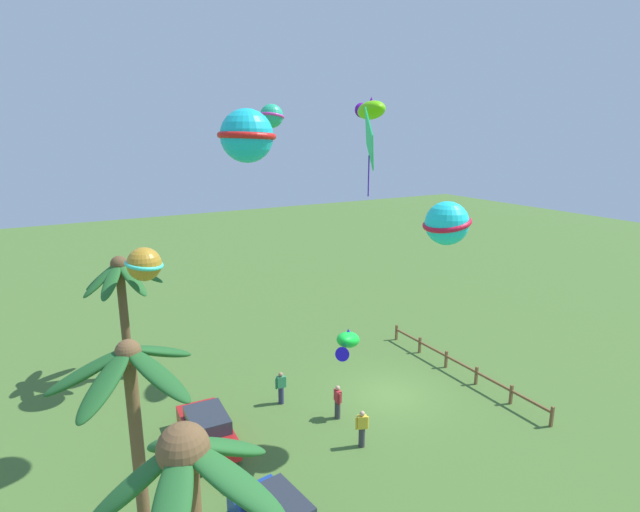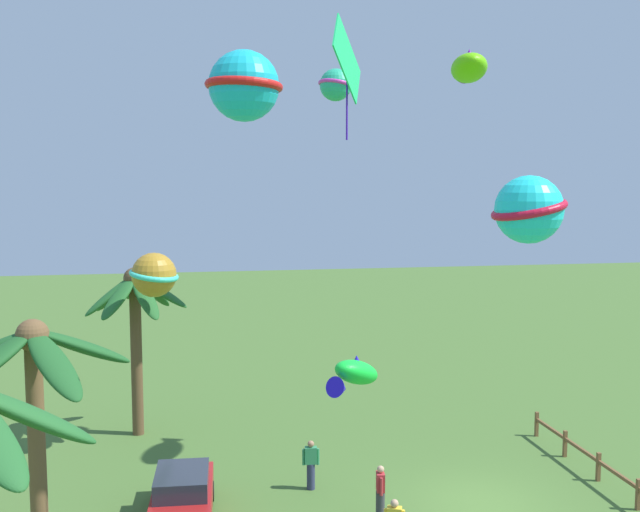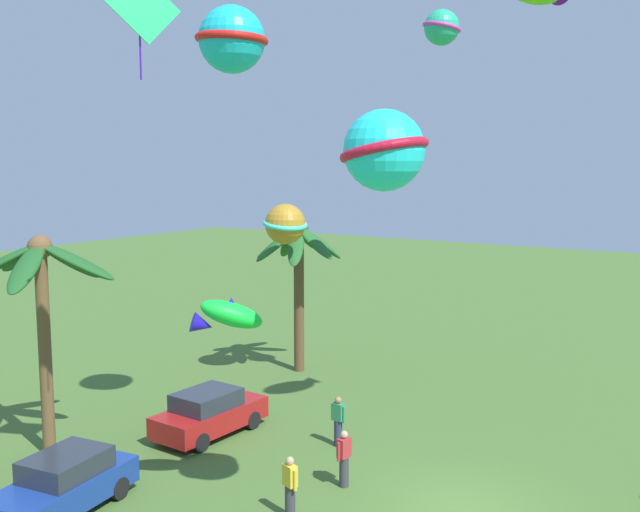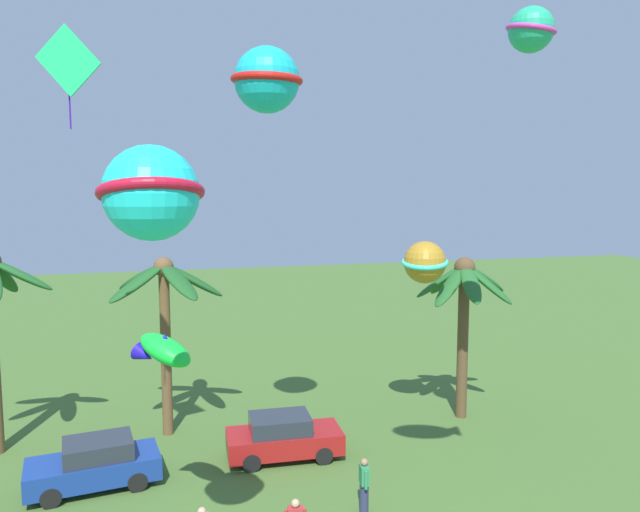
{
  "view_description": "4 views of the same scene",
  "coord_description": "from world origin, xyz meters",
  "px_view_note": "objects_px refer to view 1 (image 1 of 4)",
  "views": [
    {
      "loc": [
        -17.51,
        13.87,
        12.44
      ],
      "look_at": [
        -0.57,
        4.25,
        7.62
      ],
      "focal_mm": 28.19,
      "sensor_mm": 36.0,
      "label": 1
    },
    {
      "loc": [
        -20.26,
        8.64,
        9.76
      ],
      "look_at": [
        -0.53,
        5.08,
        7.73
      ],
      "focal_mm": 41.12,
      "sensor_mm": 36.0,
      "label": 2
    },
    {
      "loc": [
        -16.86,
        -6.48,
        8.84
      ],
      "look_at": [
        1.25,
        5.16,
        6.09
      ],
      "focal_mm": 40.92,
      "sensor_mm": 36.0,
      "label": 3
    },
    {
      "loc": [
        -3.6,
        -10.25,
        9.13
      ],
      "look_at": [
        0.22,
        3.47,
        7.57
      ],
      "focal_mm": 33.42,
      "sensor_mm": 36.0,
      "label": 4
    }
  ],
  "objects_px": {
    "parked_car_1": "(207,429)",
    "kite_ball_2": "(144,264)",
    "kite_diamond_4": "(369,141)",
    "kite_ball_6": "(447,223)",
    "palm_tree_2": "(130,386)",
    "kite_fish_5": "(348,341)",
    "spectator_0": "(362,428)",
    "spectator_1": "(281,388)",
    "spectator_2": "(338,402)",
    "kite_fish_3": "(370,110)",
    "palm_tree_1": "(120,286)",
    "kite_ball_1": "(247,136)",
    "kite_ball_0": "(272,116)"
  },
  "relations": [
    {
      "from": "parked_car_1",
      "to": "kite_ball_2",
      "type": "xyz_separation_m",
      "value": [
        5.61,
        0.92,
        5.74
      ]
    },
    {
      "from": "kite_ball_2",
      "to": "kite_diamond_4",
      "type": "bearing_deg",
      "value": -158.92
    },
    {
      "from": "kite_diamond_4",
      "to": "kite_ball_6",
      "type": "height_order",
      "value": "kite_diamond_4"
    },
    {
      "from": "palm_tree_2",
      "to": "parked_car_1",
      "type": "xyz_separation_m",
      "value": [
        3.77,
        -3.2,
        -4.53
      ]
    },
    {
      "from": "palm_tree_2",
      "to": "kite_ball_6",
      "type": "height_order",
      "value": "kite_ball_6"
    },
    {
      "from": "kite_fish_5",
      "to": "kite_ball_6",
      "type": "height_order",
      "value": "kite_ball_6"
    },
    {
      "from": "spectator_0",
      "to": "kite_diamond_4",
      "type": "distance_m",
      "value": 11.87
    },
    {
      "from": "spectator_1",
      "to": "spectator_2",
      "type": "height_order",
      "value": "same"
    },
    {
      "from": "parked_car_1",
      "to": "kite_fish_3",
      "type": "xyz_separation_m",
      "value": [
        2.49,
        -9.43,
        12.72
      ]
    },
    {
      "from": "parked_car_1",
      "to": "spectator_1",
      "type": "bearing_deg",
      "value": -69.57
    },
    {
      "from": "palm_tree_2",
      "to": "spectator_0",
      "type": "bearing_deg",
      "value": -85.9
    },
    {
      "from": "spectator_0",
      "to": "kite_ball_6",
      "type": "relative_size",
      "value": 0.81
    },
    {
      "from": "palm_tree_2",
      "to": "spectator_2",
      "type": "distance_m",
      "value": 10.33
    },
    {
      "from": "parked_car_1",
      "to": "spectator_0",
      "type": "relative_size",
      "value": 2.51
    },
    {
      "from": "palm_tree_1",
      "to": "spectator_1",
      "type": "xyz_separation_m",
      "value": [
        -6.25,
        -5.79,
        -4.19
      ]
    },
    {
      "from": "palm_tree_2",
      "to": "kite_ball_6",
      "type": "relative_size",
      "value": 3.44
    },
    {
      "from": "spectator_2",
      "to": "kite_diamond_4",
      "type": "relative_size",
      "value": 0.63
    },
    {
      "from": "spectator_2",
      "to": "kite_ball_1",
      "type": "relative_size",
      "value": 0.59
    },
    {
      "from": "kite_fish_5",
      "to": "kite_ball_6",
      "type": "xyz_separation_m",
      "value": [
        -0.13,
        -4.3,
        3.92
      ]
    },
    {
      "from": "spectator_1",
      "to": "spectator_2",
      "type": "xyz_separation_m",
      "value": [
        -2.39,
        -1.65,
        0.0
      ]
    },
    {
      "from": "kite_ball_0",
      "to": "parked_car_1",
      "type": "bearing_deg",
      "value": 133.72
    },
    {
      "from": "palm_tree_1",
      "to": "spectator_0",
      "type": "distance_m",
      "value": 13.72
    },
    {
      "from": "kite_ball_1",
      "to": "kite_fish_5",
      "type": "relative_size",
      "value": 1.53
    },
    {
      "from": "kite_fish_3",
      "to": "kite_ball_1",
      "type": "bearing_deg",
      "value": 113.37
    },
    {
      "from": "palm_tree_1",
      "to": "kite_fish_5",
      "type": "xyz_separation_m",
      "value": [
        -11.69,
        -5.94,
        0.17
      ]
    },
    {
      "from": "kite_ball_1",
      "to": "kite_fish_3",
      "type": "height_order",
      "value": "kite_fish_3"
    },
    {
      "from": "kite_ball_1",
      "to": "kite_ball_6",
      "type": "height_order",
      "value": "kite_ball_1"
    },
    {
      "from": "kite_ball_6",
      "to": "kite_ball_0",
      "type": "bearing_deg",
      "value": 17.11
    },
    {
      "from": "palm_tree_2",
      "to": "kite_fish_5",
      "type": "distance_m",
      "value": 7.36
    },
    {
      "from": "spectator_0",
      "to": "kite_ball_1",
      "type": "bearing_deg",
      "value": 56.81
    },
    {
      "from": "spectator_0",
      "to": "kite_ball_1",
      "type": "height_order",
      "value": "kite_ball_1"
    },
    {
      "from": "parked_car_1",
      "to": "kite_fish_3",
      "type": "bearing_deg",
      "value": -75.23
    },
    {
      "from": "kite_ball_0",
      "to": "kite_fish_3",
      "type": "bearing_deg",
      "value": -126.33
    },
    {
      "from": "parked_car_1",
      "to": "spectator_2",
      "type": "distance_m",
      "value": 5.73
    },
    {
      "from": "kite_ball_6",
      "to": "kite_diamond_4",
      "type": "bearing_deg",
      "value": 110.41
    },
    {
      "from": "kite_ball_0",
      "to": "kite_fish_5",
      "type": "height_order",
      "value": "kite_ball_0"
    },
    {
      "from": "kite_ball_0",
      "to": "kite_fish_5",
      "type": "distance_m",
      "value": 12.34
    },
    {
      "from": "parked_car_1",
      "to": "spectator_2",
      "type": "relative_size",
      "value": 2.51
    },
    {
      "from": "kite_diamond_4",
      "to": "palm_tree_2",
      "type": "bearing_deg",
      "value": 72.27
    },
    {
      "from": "spectator_2",
      "to": "kite_fish_5",
      "type": "xyz_separation_m",
      "value": [
        -3.05,
        1.5,
        4.36
      ]
    },
    {
      "from": "parked_car_1",
      "to": "spectator_1",
      "type": "relative_size",
      "value": 2.51
    },
    {
      "from": "kite_ball_1",
      "to": "kite_ball_6",
      "type": "xyz_separation_m",
      "value": [
        -3.28,
        -6.63,
        -3.22
      ]
    },
    {
      "from": "palm_tree_1",
      "to": "spectator_0",
      "type": "xyz_separation_m",
      "value": [
        -10.9,
        -7.21,
        -4.19
      ]
    },
    {
      "from": "spectator_1",
      "to": "kite_ball_0",
      "type": "height_order",
      "value": "kite_ball_0"
    },
    {
      "from": "palm_tree_2",
      "to": "parked_car_1",
      "type": "bearing_deg",
      "value": -40.33
    },
    {
      "from": "palm_tree_2",
      "to": "spectator_1",
      "type": "relative_size",
      "value": 4.23
    },
    {
      "from": "spectator_2",
      "to": "kite_ball_0",
      "type": "bearing_deg",
      "value": 0.82
    },
    {
      "from": "kite_ball_1",
      "to": "kite_fish_5",
      "type": "distance_m",
      "value": 8.14
    },
    {
      "from": "kite_ball_0",
      "to": "kite_ball_2",
      "type": "bearing_deg",
      "value": 87.44
    },
    {
      "from": "kite_ball_0",
      "to": "kite_ball_6",
      "type": "bearing_deg",
      "value": -162.89
    }
  ]
}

